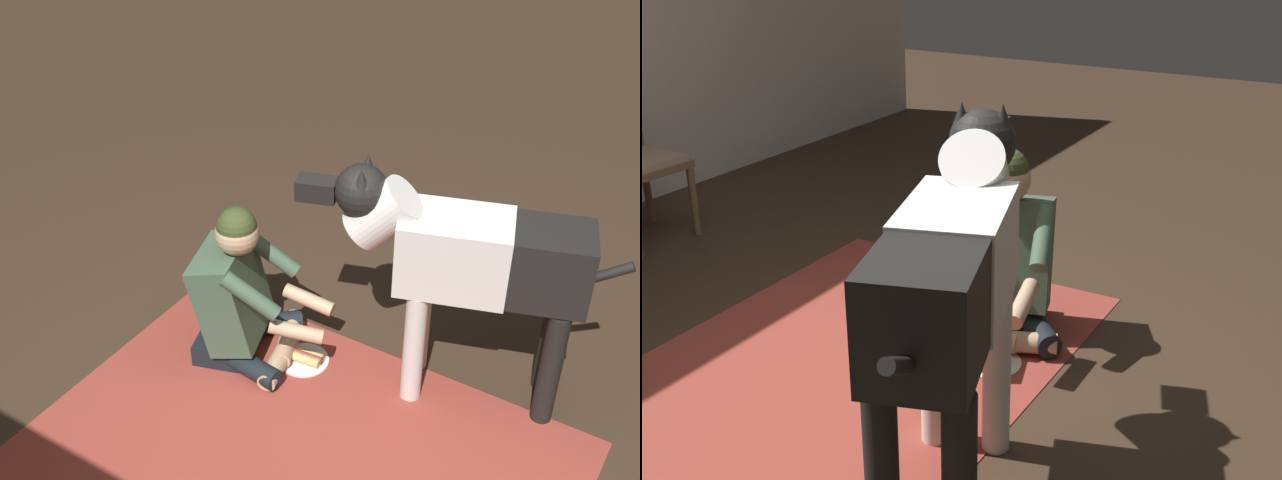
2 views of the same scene
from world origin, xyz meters
The scene contains 5 objects.
ground_plane centered at (0.00, 0.00, 0.00)m, with size 14.98×14.98×0.00m, color #3D2C1E.
area_rug centered at (0.17, 0.09, 0.00)m, with size 2.34×1.61×0.01m, color #963A2F.
person_sitting_on_floor centered at (0.79, -0.35, 0.35)m, with size 0.73×0.60×0.86m.
large_dog centered at (-0.22, -0.68, 0.76)m, with size 1.42×0.59×1.19m.
hot_dog_on_plate centered at (0.49, -0.45, 0.02)m, with size 0.26×0.26×0.06m.
Camera 1 is at (-1.21, 2.15, 2.84)m, focal length 45.99 mm.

